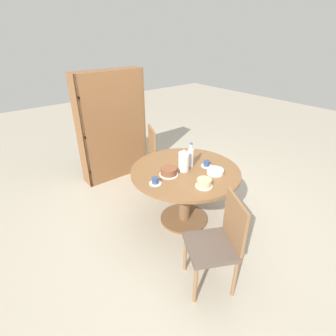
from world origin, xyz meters
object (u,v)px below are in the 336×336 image
object	(u,v)px
chair_a	(218,241)
water_bottle	(191,157)
bookshelf	(113,129)
cup_b	(207,164)
cup_a	(155,181)
coffee_pot	(184,161)
cake_main	(169,172)
chair_b	(161,154)
cake_second	(204,183)

from	to	relation	value
chair_a	water_bottle	xyz separation A→B (m)	(0.50, 0.90, 0.34)
chair_a	bookshelf	distance (m)	2.51
cup_b	chair_a	bearing A→B (deg)	-129.83
water_bottle	cup_a	distance (m)	0.57
cup_a	coffee_pot	bearing A→B (deg)	5.11
coffee_pot	cup_b	bearing A→B (deg)	-19.70
cake_main	chair_b	bearing A→B (deg)	57.37
chair_a	chair_b	distance (m)	1.92
cake_main	cup_a	bearing A→B (deg)	-165.77
bookshelf	cup_a	bearing A→B (deg)	76.55
chair_b	water_bottle	bearing A→B (deg)	-170.70
bookshelf	cup_a	xyz separation A→B (m)	(-0.39, -1.62, -0.05)
coffee_pot	water_bottle	distance (m)	0.13
bookshelf	cake_second	bearing A→B (deg)	89.11
coffee_pot	cake_second	xyz separation A→B (m)	(-0.08, -0.40, -0.08)
cake_main	cup_a	size ratio (longest dim) A/B	1.61
chair_a	coffee_pot	size ratio (longest dim) A/B	3.56
cup_b	cake_second	bearing A→B (deg)	-139.74
chair_a	cake_second	xyz separation A→B (m)	(0.30, 0.48, 0.27)
cake_second	cup_b	world-z (taller)	cake_second
bookshelf	water_bottle	xyz separation A→B (m)	(0.17, -1.56, 0.04)
chair_b	cup_a	distance (m)	1.25
chair_a	chair_b	world-z (taller)	same
chair_b	cake_main	bearing A→B (deg)	171.40
cake_second	cup_b	bearing A→B (deg)	40.26
chair_a	cup_a	xyz separation A→B (m)	(-0.06, 0.84, 0.25)
cake_second	cup_b	size ratio (longest dim) A/B	1.36
chair_a	chair_b	size ratio (longest dim) A/B	1.00
cake_main	bookshelf	bearing A→B (deg)	84.24
chair_b	cup_b	xyz separation A→B (m)	(-0.08, -0.99, 0.25)
chair_a	cake_main	size ratio (longest dim) A/B	4.35
water_bottle	cup_b	size ratio (longest dim) A/B	2.24
cake_main	cup_b	size ratio (longest dim) A/B	1.61
chair_b	cake_second	xyz separation A→B (m)	(-0.43, -1.29, 0.27)
chair_a	cake_second	size ratio (longest dim) A/B	5.15
water_bottle	cup_b	world-z (taller)	water_bottle
chair_a	cake_second	distance (m)	0.63
chair_b	coffee_pot	xyz separation A→B (m)	(-0.35, -0.89, 0.34)
chair_b	cup_a	size ratio (longest dim) A/B	7.01
bookshelf	cup_a	size ratio (longest dim) A/B	12.60
bookshelf	cup_a	world-z (taller)	bookshelf
chair_b	chair_a	bearing A→B (deg)	-178.32
chair_b	cup_b	distance (m)	1.03
chair_b	cake_main	distance (m)	1.07
water_bottle	cup_b	xyz separation A→B (m)	(0.15, -0.12, -0.09)
chair_b	cup_a	world-z (taller)	chair_b
bookshelf	cup_b	world-z (taller)	bookshelf
chair_b	bookshelf	world-z (taller)	bookshelf
chair_b	coffee_pot	distance (m)	1.02
cake_second	cup_a	bearing A→B (deg)	134.64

